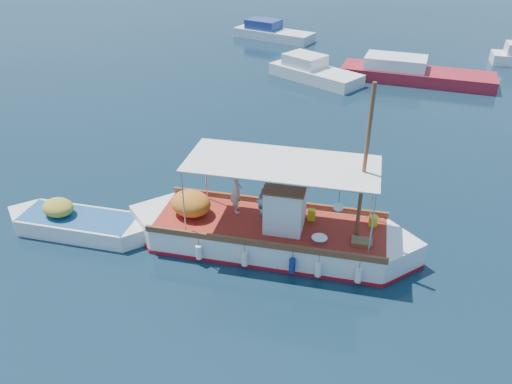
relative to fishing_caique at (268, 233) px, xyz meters
The scene contains 6 objects.
ground 1.00m from the fishing_caique, 120.82° to the left, with size 160.00×160.00×0.00m, color black.
fishing_caique is the anchor object (origin of this frame).
dinghy 7.19m from the fishing_caique, 155.80° to the right, with size 5.72×2.94×1.47m.
bg_boat_nw 19.74m from the fishing_caique, 111.22° to the left, with size 6.94×3.77×1.80m.
bg_boat_n 21.72m from the fishing_caique, 93.14° to the left, with size 10.53×4.83×1.80m.
bg_boat_far_w 31.17m from the fishing_caique, 119.78° to the left, with size 7.27×2.39×1.80m.
Camera 1 is at (7.72, -13.38, 10.87)m, focal length 35.00 mm.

